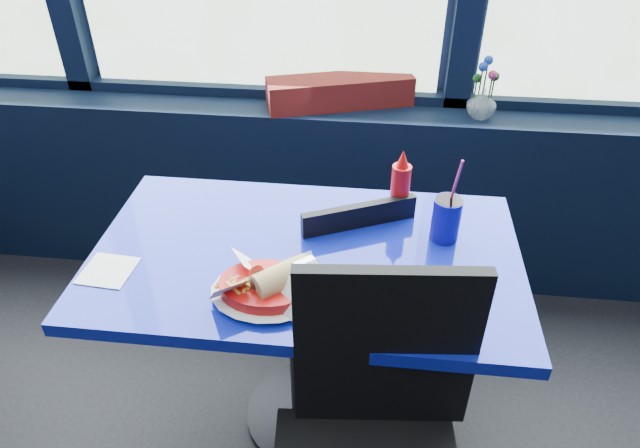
% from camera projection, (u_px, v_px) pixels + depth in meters
% --- Properties ---
extents(window_sill, '(5.00, 0.26, 0.80)m').
position_uv_depth(window_sill, '(266.00, 187.00, 2.53)').
color(window_sill, black).
rests_on(window_sill, ground).
extents(near_table, '(1.20, 0.70, 0.75)m').
position_uv_depth(near_table, '(307.00, 299.00, 1.71)').
color(near_table, black).
rests_on(near_table, ground).
extents(chair_near_front, '(0.49, 0.49, 0.99)m').
position_uv_depth(chair_near_front, '(374.00, 442.00, 1.32)').
color(chair_near_front, black).
rests_on(chair_near_front, ground).
extents(chair_near_back, '(0.49, 0.49, 0.82)m').
position_uv_depth(chair_near_back, '(370.00, 276.00, 1.94)').
color(chair_near_back, black).
rests_on(chair_near_back, ground).
extents(planter_box, '(0.59, 0.31, 0.11)m').
position_uv_depth(planter_box, '(340.00, 91.00, 2.25)').
color(planter_box, maroon).
rests_on(planter_box, window_sill).
extents(flower_vase, '(0.14, 0.14, 0.23)m').
position_uv_depth(flower_vase, '(482.00, 100.00, 2.15)').
color(flower_vase, silver).
rests_on(flower_vase, window_sill).
extents(food_basket, '(0.29, 0.29, 0.09)m').
position_uv_depth(food_basket, '(268.00, 285.00, 1.44)').
color(food_basket, '#B60E0C').
rests_on(food_basket, near_table).
extents(ketchup_bottle, '(0.06, 0.06, 0.22)m').
position_uv_depth(ketchup_bottle, '(400.00, 186.00, 1.70)').
color(ketchup_bottle, '#B60E0C').
rests_on(ketchup_bottle, near_table).
extents(soda_cup, '(0.08, 0.08, 0.28)m').
position_uv_depth(soda_cup, '(446.00, 218.00, 1.62)').
color(soda_cup, '#0E0B7E').
rests_on(soda_cup, near_table).
extents(napkin, '(0.14, 0.14, 0.00)m').
position_uv_depth(napkin, '(108.00, 271.00, 1.53)').
color(napkin, white).
rests_on(napkin, near_table).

